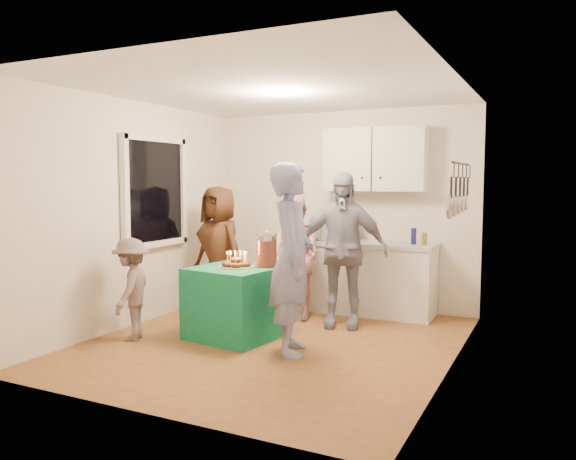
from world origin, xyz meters
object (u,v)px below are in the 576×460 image
at_px(child_near_left, 131,289).
at_px(man_birthday, 292,259).
at_px(woman_back_center, 294,257).
at_px(woman_back_left, 219,250).
at_px(punch_jar, 267,251).
at_px(microwave, 335,229).
at_px(woman_back_right, 341,250).
at_px(party_table, 236,302).
at_px(counter, 348,278).

bearing_deg(child_near_left, man_birthday, 78.57).
bearing_deg(woman_back_center, woman_back_left, -153.75).
bearing_deg(punch_jar, woman_back_left, 146.33).
bearing_deg(man_birthday, microwave, -14.14).
xyz_separation_m(punch_jar, child_near_left, (-1.23, -0.74, -0.39)).
bearing_deg(microwave, woman_back_right, -68.75).
bearing_deg(woman_back_right, party_table, -145.76).
xyz_separation_m(counter, woman_back_center, (-0.44, -0.69, 0.33)).
bearing_deg(microwave, man_birthday, -85.97).
distance_m(microwave, child_near_left, 2.72).
distance_m(party_table, child_near_left, 1.11).
xyz_separation_m(party_table, woman_back_right, (0.85, 0.92, 0.51)).
distance_m(woman_back_left, woman_back_right, 1.65).
bearing_deg(woman_back_center, counter, 78.03).
bearing_deg(woman_back_left, child_near_left, -77.73).
bearing_deg(woman_back_left, party_table, -30.03).
height_order(party_table, man_birthday, man_birthday).
bearing_deg(man_birthday, woman_back_center, 1.28).
relative_size(party_table, woman_back_center, 0.56).
bearing_deg(child_near_left, microwave, 125.58).
distance_m(party_table, woman_back_left, 1.26).
distance_m(man_birthday, child_near_left, 1.80).
xyz_separation_m(party_table, woman_back_left, (-0.79, 0.89, 0.43)).
bearing_deg(man_birthday, counter, -19.50).
bearing_deg(party_table, punch_jar, 30.97).
xyz_separation_m(woman_back_left, woman_back_center, (1.01, 0.11, -0.05)).
bearing_deg(man_birthday, party_table, 49.87).
distance_m(party_table, woman_back_right, 1.36).
xyz_separation_m(counter, woman_back_left, (-1.45, -0.80, 0.38)).
height_order(woman_back_left, child_near_left, woman_back_left).
distance_m(party_table, punch_jar, 0.64).
height_order(microwave, child_near_left, microwave).
xyz_separation_m(microwave, man_birthday, (0.31, -1.93, -0.14)).
bearing_deg(man_birthday, child_near_left, 77.60).
distance_m(woman_back_left, child_near_left, 1.49).
bearing_deg(woman_back_left, counter, 47.31).
bearing_deg(punch_jar, man_birthday, -39.34).
bearing_deg(party_table, microwave, 74.25).
xyz_separation_m(man_birthday, woman_back_right, (0.07, 1.16, -0.04)).
height_order(man_birthday, woman_back_left, man_birthday).
xyz_separation_m(microwave, woman_back_left, (-1.26, -0.80, -0.26)).
relative_size(man_birthday, woman_back_right, 1.04).
relative_size(man_birthday, woman_back_center, 1.23).
xyz_separation_m(microwave, punch_jar, (-0.19, -1.52, -0.13)).
bearing_deg(woman_back_center, party_table, -82.46).
bearing_deg(woman_back_right, woman_back_center, 160.57).
height_order(man_birthday, child_near_left, man_birthday).
relative_size(microwave, woman_back_left, 0.35).
xyz_separation_m(party_table, woman_back_center, (0.22, 0.99, 0.38)).
distance_m(counter, man_birthday, 1.99).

